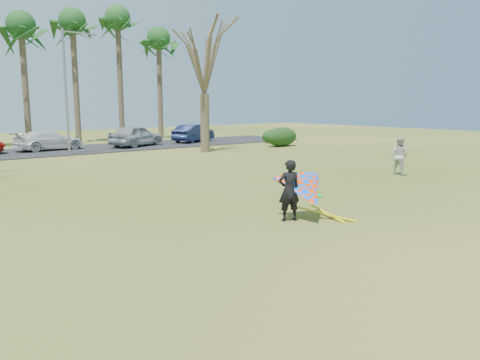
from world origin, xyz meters
TOP-DOWN VIEW (x-y plane):
  - ground at (0.00, 0.00)m, footprint 100.00×100.00m
  - parking_strip at (0.00, 25.00)m, footprint 46.00×7.00m
  - palm_6 at (2.00, 31.00)m, footprint 4.84×4.84m
  - palm_7 at (6.00, 31.00)m, footprint 4.84×4.84m
  - palm_8 at (10.00, 31.00)m, footprint 4.84×4.84m
  - palm_9 at (14.00, 31.00)m, footprint 4.84×4.84m
  - bare_tree_right at (10.00, 18.00)m, footprint 6.27×6.27m
  - streetlight at (2.16, 22.00)m, footprint 2.28×0.18m
  - hedge_near at (17.11, 17.70)m, footprint 3.00×1.36m
  - hedge_far at (18.69, 20.52)m, footprint 2.06×0.97m
  - car_3 at (1.88, 25.63)m, footprint 4.92×2.48m
  - car_4 at (8.07, 24.49)m, footprint 5.17×3.70m
  - car_5 at (13.82, 25.14)m, footprint 4.80×3.31m
  - pedestrian_a at (11.07, 3.63)m, footprint 0.74×0.92m
  - kite_flyer at (1.15, 0.48)m, footprint 2.13×2.39m

SIDE VIEW (x-z plane):
  - ground at x=0.00m, z-range 0.00..0.00m
  - parking_strip at x=0.00m, z-range 0.00..0.06m
  - hedge_far at x=18.69m, z-range 0.00..1.15m
  - car_3 at x=1.88m, z-range 0.06..1.43m
  - hedge_near at x=17.11m, z-range 0.00..1.50m
  - car_5 at x=13.82m, z-range 0.06..1.56m
  - kite_flyer at x=1.15m, z-range -0.16..1.86m
  - car_4 at x=8.07m, z-range 0.06..1.69m
  - pedestrian_a at x=11.07m, z-range 0.00..1.81m
  - streetlight at x=2.16m, z-range 0.46..8.46m
  - bare_tree_right at x=10.00m, z-range 1.96..11.17m
  - palm_6 at x=2.00m, z-range 3.75..14.59m
  - palm_9 at x=14.00m, z-range 3.75..14.59m
  - palm_7 at x=6.00m, z-range 4.08..15.62m
  - palm_8 at x=10.00m, z-range 4.40..16.64m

